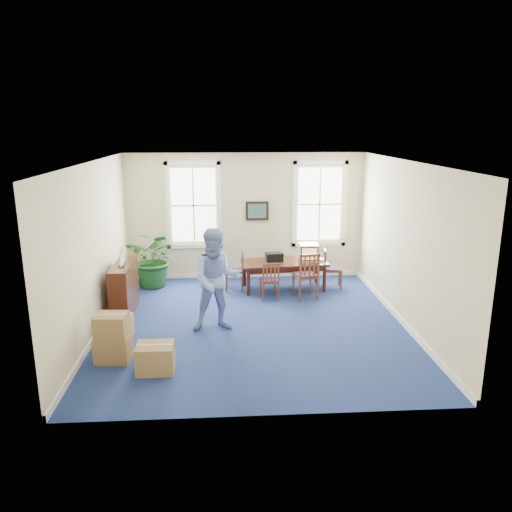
{
  "coord_description": "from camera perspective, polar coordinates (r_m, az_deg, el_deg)",
  "views": [
    {
      "loc": [
        -0.55,
        -9.27,
        3.84
      ],
      "look_at": [
        0.1,
        0.6,
        1.25
      ],
      "focal_mm": 35.0,
      "sensor_mm": 36.0,
      "label": 1
    }
  ],
  "objects": [
    {
      "name": "chair_near_right",
      "position": [
        11.42,
        5.68,
        -2.16
      ],
      "size": [
        0.59,
        0.59,
        1.1
      ],
      "primitive_type": null,
      "rotation": [
        0.0,
        0.0,
        3.36
      ],
      "color": "brown",
      "rests_on": "ground"
    },
    {
      "name": "wall_left",
      "position": [
        9.85,
        -18.06,
        0.79
      ],
      "size": [
        0.0,
        6.5,
        6.5
      ],
      "primitive_type": "plane",
      "rotation": [
        1.57,
        0.0,
        1.57
      ],
      "color": "beige",
      "rests_on": "ground"
    },
    {
      "name": "brochure_rack",
      "position": [
        10.61,
        -14.97,
        -0.38
      ],
      "size": [
        0.36,
        0.61,
        0.28
      ],
      "primitive_type": null,
      "rotation": [
        0.0,
        0.0,
        -0.44
      ],
      "color": "#99999E",
      "rests_on": "credenza"
    },
    {
      "name": "game_console",
      "position": [
        12.11,
        7.33,
        -0.41
      ],
      "size": [
        0.19,
        0.23,
        0.05
      ],
      "primitive_type": "cube",
      "rotation": [
        0.0,
        0.0,
        -0.13
      ],
      "color": "white",
      "rests_on": "conference_table"
    },
    {
      "name": "wall_front",
      "position": [
        6.45,
        1.35,
        -5.67
      ],
      "size": [
        6.5,
        0.0,
        6.5
      ],
      "primitive_type": "plane",
      "rotation": [
        -1.57,
        0.0,
        0.0
      ],
      "color": "beige",
      "rests_on": "ground"
    },
    {
      "name": "conference_table",
      "position": [
        12.07,
        3.19,
        -2.18
      ],
      "size": [
        2.1,
        1.1,
        0.69
      ],
      "primitive_type": null,
      "rotation": [
        0.0,
        0.0,
        0.09
      ],
      "color": "#3C180E",
      "rests_on": "ground"
    },
    {
      "name": "chair_near_left",
      "position": [
        11.35,
        1.54,
        -2.78
      ],
      "size": [
        0.43,
        0.43,
        0.88
      ],
      "primitive_type": null,
      "rotation": [
        0.0,
        0.0,
        3.24
      ],
      "color": "brown",
      "rests_on": "ground"
    },
    {
      "name": "baseboard_left",
      "position": [
        10.31,
        -17.22,
        -7.55
      ],
      "size": [
        0.04,
        6.5,
        0.12
      ],
      "primitive_type": "cube",
      "color": "white",
      "rests_on": "ground"
    },
    {
      "name": "wall_picture",
      "position": [
        12.68,
        0.14,
        5.18
      ],
      "size": [
        0.58,
        0.06,
        0.48
      ],
      "primitive_type": null,
      "color": "black",
      "rests_on": "ground"
    },
    {
      "name": "window_left",
      "position": [
        12.68,
        -7.15,
        5.75
      ],
      "size": [
        1.4,
        0.12,
        2.2
      ],
      "primitive_type": null,
      "color": "white",
      "rests_on": "ground"
    },
    {
      "name": "crt_tv",
      "position": [
        12.06,
        6.02,
        0.44
      ],
      "size": [
        0.48,
        0.51,
        0.41
      ],
      "primitive_type": null,
      "rotation": [
        0.0,
        0.0,
        -0.06
      ],
      "color": "#B7B7BC",
      "rests_on": "conference_table"
    },
    {
      "name": "cardboard_boxes",
      "position": [
        8.82,
        -14.57,
        -8.56
      ],
      "size": [
        1.61,
        1.61,
        0.86
      ],
      "primitive_type": null,
      "rotation": [
        0.0,
        0.0,
        -0.07
      ],
      "color": "olive",
      "rests_on": "ground"
    },
    {
      "name": "chair_end_left",
      "position": [
        11.95,
        -2.5,
        -1.66
      ],
      "size": [
        0.45,
        0.45,
        0.97
      ],
      "primitive_type": null,
      "rotation": [
        0.0,
        0.0,
        -1.6
      ],
      "color": "brown",
      "rests_on": "ground"
    },
    {
      "name": "window_right",
      "position": [
        12.89,
        7.28,
        5.9
      ],
      "size": [
        1.4,
        0.12,
        2.2
      ],
      "primitive_type": null,
      "color": "white",
      "rests_on": "ground"
    },
    {
      "name": "baseboard_right",
      "position": [
        10.62,
        15.99,
        -6.79
      ],
      "size": [
        0.04,
        6.5,
        0.12
      ],
      "primitive_type": "cube",
      "color": "white",
      "rests_on": "ground"
    },
    {
      "name": "potted_plant",
      "position": [
        12.38,
        -11.53,
        -0.33
      ],
      "size": [
        1.55,
        1.46,
        1.4
      ],
      "primitive_type": "imported",
      "rotation": [
        0.0,
        0.0,
        -0.35
      ],
      "color": "#174518",
      "rests_on": "ground"
    },
    {
      "name": "chair_end_right",
      "position": [
        12.23,
        8.77,
        -1.46
      ],
      "size": [
        0.48,
        0.48,
        0.95
      ],
      "primitive_type": null,
      "rotation": [
        0.0,
        0.0,
        1.45
      ],
      "color": "brown",
      "rests_on": "ground"
    },
    {
      "name": "equipment_bag",
      "position": [
        11.97,
        2.1,
        -0.1
      ],
      "size": [
        0.43,
        0.3,
        0.2
      ],
      "primitive_type": "cube",
      "rotation": [
        0.0,
        0.0,
        0.1
      ],
      "color": "black",
      "rests_on": "conference_table"
    },
    {
      "name": "man",
      "position": [
        9.52,
        -4.5,
        -2.76
      ],
      "size": [
        1.04,
        0.84,
        2.0
      ],
      "primitive_type": "imported",
      "rotation": [
        0.0,
        0.0,
        0.09
      ],
      "color": "#7D95D6",
      "rests_on": "ground"
    },
    {
      "name": "ceiling",
      "position": [
        9.31,
        -0.38,
        10.72
      ],
      "size": [
        6.5,
        6.5,
        0.0
      ],
      "primitive_type": "plane",
      "rotation": [
        3.14,
        0.0,
        0.0
      ],
      "color": "white",
      "rests_on": "ground"
    },
    {
      "name": "wall_back",
      "position": [
        12.74,
        -1.23,
        4.54
      ],
      "size": [
        6.5,
        0.0,
        6.5
      ],
      "primitive_type": "plane",
      "rotation": [
        1.57,
        0.0,
        0.0
      ],
      "color": "beige",
      "rests_on": "ground"
    },
    {
      "name": "floor",
      "position": [
        10.05,
        -0.35,
        -7.79
      ],
      "size": [
        6.5,
        6.5,
        0.0
      ],
      "primitive_type": "plane",
      "color": "navy",
      "rests_on": "ground"
    },
    {
      "name": "baseboard_back",
      "position": [
        13.07,
        -1.19,
        -2.15
      ],
      "size": [
        6.0,
        0.04,
        0.12
      ],
      "primitive_type": "cube",
      "color": "white",
      "rests_on": "ground"
    },
    {
      "name": "credenza",
      "position": [
        10.8,
        -14.84,
        -3.75
      ],
      "size": [
        0.38,
        1.32,
        1.04
      ],
      "primitive_type": "cube",
      "rotation": [
        0.0,
        0.0,
        -0.0
      ],
      "color": "#3C180E",
      "rests_on": "ground"
    },
    {
      "name": "wall_right",
      "position": [
        10.18,
        16.75,
        1.32
      ],
      "size": [
        0.0,
        6.5,
        6.5
      ],
      "primitive_type": "plane",
      "rotation": [
        1.57,
        0.0,
        -1.57
      ],
      "color": "beige",
      "rests_on": "ground"
    }
  ]
}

